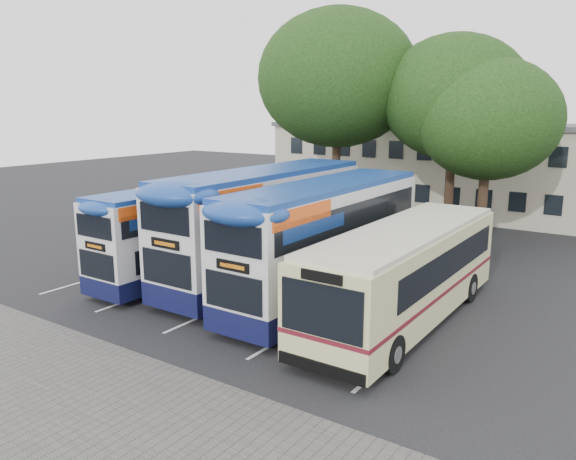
{
  "coord_description": "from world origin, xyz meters",
  "views": [
    {
      "loc": [
        9.37,
        -12.47,
        7.25
      ],
      "look_at": [
        -2.53,
        5.0,
        2.65
      ],
      "focal_mm": 35.0,
      "sensor_mm": 36.0,
      "label": 1
    }
  ],
  "objects_px": {
    "tree_mid": "(455,97)",
    "bus_dd_right": "(326,236)",
    "tree_right": "(489,119)",
    "bus_dd_left": "(189,227)",
    "bus_single": "(406,268)",
    "tree_left": "(338,79)",
    "bus_dd_mid": "(266,220)"
  },
  "relations": [
    {
      "from": "tree_mid",
      "to": "bus_dd_right",
      "type": "height_order",
      "value": "tree_mid"
    },
    {
      "from": "tree_right",
      "to": "bus_single",
      "type": "distance_m",
      "value": 12.84
    },
    {
      "from": "tree_mid",
      "to": "bus_single",
      "type": "height_order",
      "value": "tree_mid"
    },
    {
      "from": "tree_left",
      "to": "bus_dd_left",
      "type": "bearing_deg",
      "value": -92.86
    },
    {
      "from": "bus_single",
      "to": "tree_right",
      "type": "bearing_deg",
      "value": 93.83
    },
    {
      "from": "tree_left",
      "to": "bus_single",
      "type": "xyz_separation_m",
      "value": [
        9.37,
        -11.63,
        -7.02
      ]
    },
    {
      "from": "tree_mid",
      "to": "bus_dd_mid",
      "type": "height_order",
      "value": "tree_mid"
    },
    {
      "from": "tree_right",
      "to": "bus_dd_left",
      "type": "relative_size",
      "value": 1.02
    },
    {
      "from": "tree_mid",
      "to": "tree_right",
      "type": "relative_size",
      "value": 1.14
    },
    {
      "from": "bus_dd_left",
      "to": "bus_single",
      "type": "xyz_separation_m",
      "value": [
        9.96,
        0.25,
        -0.32
      ]
    },
    {
      "from": "tree_left",
      "to": "tree_right",
      "type": "distance_m",
      "value": 8.86
    },
    {
      "from": "tree_mid",
      "to": "bus_dd_right",
      "type": "bearing_deg",
      "value": -92.49
    },
    {
      "from": "tree_mid",
      "to": "bus_dd_left",
      "type": "bearing_deg",
      "value": -118.59
    },
    {
      "from": "tree_left",
      "to": "bus_dd_mid",
      "type": "height_order",
      "value": "tree_left"
    },
    {
      "from": "bus_dd_left",
      "to": "tree_mid",
      "type": "bearing_deg",
      "value": 61.41
    },
    {
      "from": "tree_right",
      "to": "bus_single",
      "type": "relative_size",
      "value": 0.87
    },
    {
      "from": "tree_left",
      "to": "tree_mid",
      "type": "xyz_separation_m",
      "value": [
        6.5,
        1.15,
        -1.11
      ]
    },
    {
      "from": "tree_right",
      "to": "bus_dd_right",
      "type": "xyz_separation_m",
      "value": [
        -2.61,
        -11.52,
        -4.18
      ]
    },
    {
      "from": "tree_left",
      "to": "bus_dd_left",
      "type": "height_order",
      "value": "tree_left"
    },
    {
      "from": "tree_mid",
      "to": "bus_dd_right",
      "type": "relative_size",
      "value": 1.02
    },
    {
      "from": "tree_right",
      "to": "tree_left",
      "type": "bearing_deg",
      "value": -178.3
    },
    {
      "from": "tree_right",
      "to": "bus_dd_right",
      "type": "bearing_deg",
      "value": -102.78
    },
    {
      "from": "tree_mid",
      "to": "bus_single",
      "type": "bearing_deg",
      "value": -77.34
    },
    {
      "from": "bus_dd_right",
      "to": "bus_single",
      "type": "distance_m",
      "value": 3.48
    },
    {
      "from": "tree_left",
      "to": "tree_right",
      "type": "xyz_separation_m",
      "value": [
        8.58,
        0.25,
        -2.22
      ]
    },
    {
      "from": "tree_mid",
      "to": "bus_dd_left",
      "type": "xyz_separation_m",
      "value": [
        -7.1,
        -13.02,
        -5.6
      ]
    },
    {
      "from": "tree_left",
      "to": "bus_dd_right",
      "type": "relative_size",
      "value": 1.18
    },
    {
      "from": "bus_dd_right",
      "to": "bus_dd_left",
      "type": "bearing_deg",
      "value": -174.71
    },
    {
      "from": "tree_left",
      "to": "tree_right",
      "type": "relative_size",
      "value": 1.32
    },
    {
      "from": "bus_dd_mid",
      "to": "bus_single",
      "type": "height_order",
      "value": "bus_dd_mid"
    },
    {
      "from": "tree_right",
      "to": "bus_dd_right",
      "type": "relative_size",
      "value": 0.89
    },
    {
      "from": "tree_left",
      "to": "bus_dd_mid",
      "type": "relative_size",
      "value": 1.13
    }
  ]
}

